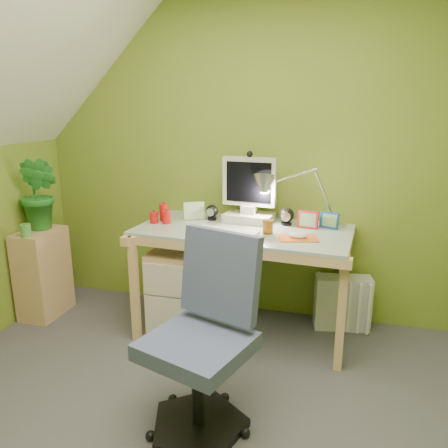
% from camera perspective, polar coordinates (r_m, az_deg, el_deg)
% --- Properties ---
extents(wall_back, '(3.20, 0.01, 2.40)m').
position_cam_1_polar(wall_back, '(3.25, 2.81, 8.69)').
color(wall_back, olive).
rests_on(wall_back, floor).
extents(desk, '(1.48, 0.82, 0.77)m').
position_cam_1_polar(desk, '(3.09, 2.46, -7.40)').
color(desk, tan).
rests_on(desk, floor).
extents(monitor, '(0.38, 0.24, 0.50)m').
position_cam_1_polar(monitor, '(3.07, 3.34, 4.85)').
color(monitor, beige).
rests_on(monitor, desk).
extents(speaker_left, '(0.11, 0.11, 0.11)m').
position_cam_1_polar(speaker_left, '(3.16, -1.58, 1.52)').
color(speaker_left, black).
rests_on(speaker_left, desk).
extents(speaker_right, '(0.12, 0.12, 0.12)m').
position_cam_1_polar(speaker_right, '(3.05, 8.17, 0.99)').
color(speaker_right, black).
rests_on(speaker_right, desk).
extents(keyboard, '(0.43, 0.19, 0.02)m').
position_cam_1_polar(keyboard, '(2.84, 0.35, -0.98)').
color(keyboard, white).
rests_on(keyboard, desk).
extents(mousepad, '(0.28, 0.22, 0.01)m').
position_cam_1_polar(mousepad, '(2.77, 9.59, -1.81)').
color(mousepad, '#C65A1F').
rests_on(mousepad, desk).
extents(mouse, '(0.13, 0.09, 0.04)m').
position_cam_1_polar(mouse, '(2.76, 9.60, -1.48)').
color(mouse, white).
rests_on(mouse, mousepad).
extents(amber_tumbler, '(0.07, 0.07, 0.09)m').
position_cam_1_polar(amber_tumbler, '(2.84, 5.74, -0.37)').
color(amber_tumbler, '#935815').
rests_on(amber_tumbler, desk).
extents(candle_cluster, '(0.18, 0.16, 0.12)m').
position_cam_1_polar(candle_cluster, '(3.13, -8.17, 1.38)').
color(candle_cluster, red).
rests_on(candle_cluster, desk).
extents(photo_frame_red, '(0.14, 0.04, 0.12)m').
position_cam_1_polar(photo_frame_red, '(3.00, 10.91, 0.58)').
color(photo_frame_red, red).
rests_on(photo_frame_red, desk).
extents(photo_frame_blue, '(0.13, 0.06, 0.11)m').
position_cam_1_polar(photo_frame_blue, '(3.03, 13.60, 0.50)').
color(photo_frame_blue, '#164297').
rests_on(photo_frame_blue, desk).
extents(photo_frame_green, '(0.14, 0.08, 0.13)m').
position_cam_1_polar(photo_frame_green, '(3.18, -3.93, 1.74)').
color(photo_frame_green, '#AFCD8D').
rests_on(photo_frame_green, desk).
extents(desk_lamp, '(0.59, 0.34, 0.59)m').
position_cam_1_polar(desk_lamp, '(3.01, 11.80, 5.16)').
color(desk_lamp, '#BCBCC1').
rests_on(desk_lamp, desk).
extents(side_ledge, '(0.25, 0.38, 0.67)m').
position_cam_1_polar(side_ledge, '(3.61, -22.55, -5.96)').
color(side_ledge, tan).
rests_on(side_ledge, floor).
extents(potted_plant, '(0.34, 0.29, 0.54)m').
position_cam_1_polar(potted_plant, '(3.48, -22.94, 3.67)').
color(potted_plant, '#277527').
rests_on(potted_plant, side_ledge).
extents(green_cup, '(0.08, 0.08, 0.09)m').
position_cam_1_polar(green_cup, '(3.38, -24.46, -0.78)').
color(green_cup, '#559C41').
rests_on(green_cup, side_ledge).
extents(task_chair, '(0.67, 0.67, 0.95)m').
position_cam_1_polar(task_chair, '(2.16, -3.56, -15.30)').
color(task_chair, '#434C6F').
rests_on(task_chair, floor).
extents(radiator, '(0.41, 0.22, 0.39)m').
position_cam_1_polar(radiator, '(3.31, 15.20, -9.87)').
color(radiator, silver).
rests_on(radiator, floor).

